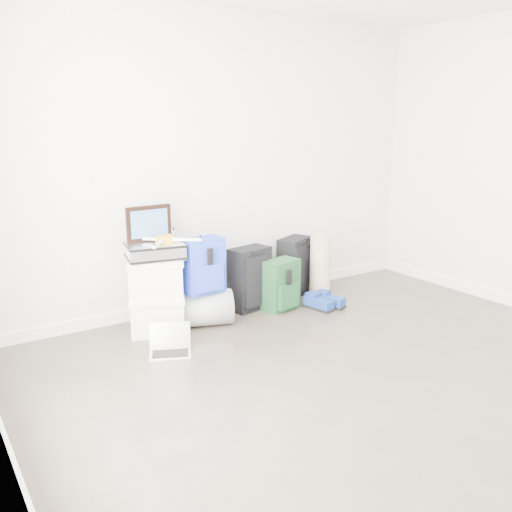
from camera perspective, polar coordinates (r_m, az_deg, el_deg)
ground at (r=3.62m, az=17.53°, el=-15.28°), size 5.00×5.00×0.00m
room_envelope at (r=3.19m, az=19.60°, el=13.06°), size 4.52×5.02×2.71m
boxes_stack at (r=4.59m, az=-10.39°, el=-4.09°), size 0.56×0.51×0.64m
briefcase at (r=4.49m, az=-10.60°, el=0.56°), size 0.50×0.40×0.13m
painting at (r=4.53m, az=-11.20°, el=3.40°), size 0.39×0.05×0.29m
drone at (r=4.48m, az=-9.61°, el=1.79°), size 0.50×0.50×0.06m
duffel_bag at (r=4.74m, az=-5.61°, el=-5.48°), size 0.58×0.47×0.31m
blue_backpack at (r=4.60m, az=-5.54°, el=-1.10°), size 0.34×0.26×0.47m
large_suitcase at (r=5.08m, az=-0.64°, el=-2.41°), size 0.42×0.31×0.59m
green_backpack at (r=5.09m, az=2.69°, el=-3.15°), size 0.37×0.31×0.48m
carry_on at (r=5.51m, az=4.13°, el=-1.11°), size 0.43×0.37×0.59m
shoes at (r=5.21m, az=7.16°, el=-4.91°), size 0.33×0.32×0.10m
rolled_rug at (r=5.47m, az=6.75°, el=-1.10°), size 0.20×0.20×0.62m
laptop at (r=4.25m, az=-9.03°, el=-9.39°), size 0.38×0.34×0.22m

